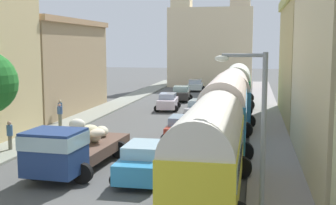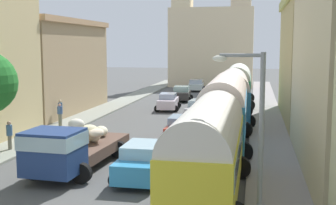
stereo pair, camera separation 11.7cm
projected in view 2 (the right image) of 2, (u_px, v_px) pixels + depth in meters
ground_plane at (180, 115)px, 38.06m from camera, size 154.00×154.00×0.00m
sidewalk_left at (100, 111)px, 39.44m from camera, size 2.50×70.00×0.14m
sidewalk_right at (266, 117)px, 36.65m from camera, size 2.50×70.00×0.14m
building_left_2 at (51, 66)px, 38.69m from camera, size 6.05×13.73×8.11m
building_right_2 at (312, 58)px, 34.70m from camera, size 4.60×14.71×9.75m
distant_church at (212, 40)px, 63.85m from camera, size 11.75×7.08×19.69m
parked_bus_0 at (209, 145)px, 16.95m from camera, size 3.24×9.55×3.85m
parked_bus_1 at (225, 108)px, 25.68m from camera, size 3.34×9.78×4.20m
parked_bus_2 at (233, 94)px, 34.46m from camera, size 3.58×9.10×3.96m
parked_bus_3 at (238, 84)px, 43.21m from camera, size 3.44×9.25×4.01m
cargo_truck_0 at (71, 147)px, 20.60m from camera, size 3.45×7.65×2.33m
car_0 at (168, 102)px, 40.67m from camera, size 2.39×3.98×1.55m
car_1 at (182, 94)px, 47.20m from camera, size 2.51×3.80×1.59m
car_2 at (196, 85)px, 57.45m from camera, size 2.53×3.75×1.51m
car_3 at (143, 161)px, 19.66m from camera, size 2.35×4.17×1.63m
car_4 at (181, 128)px, 27.93m from camera, size 2.21×3.84×1.50m
car_5 at (199, 108)px, 36.72m from camera, size 2.32×4.27×1.44m
pedestrian_0 at (60, 110)px, 33.43m from camera, size 0.36×0.36×1.86m
pedestrian_1 at (9, 134)px, 24.73m from camera, size 0.46×0.46×1.75m
pedestrian_3 at (60, 114)px, 31.99m from camera, size 0.51×0.51×1.76m
streetlamp_near at (254, 127)px, 13.57m from camera, size 1.60×0.28×5.73m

